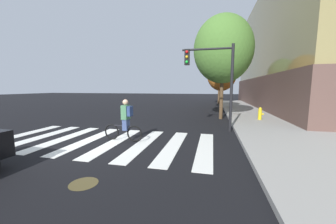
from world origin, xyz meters
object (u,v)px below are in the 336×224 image
at_px(street_tree_mid, 222,74).
at_px(fire_hydrant, 260,114).
at_px(street_tree_far, 219,75).
at_px(traffic_light_near, 214,73).
at_px(manhole_cover, 84,184).
at_px(street_tree_near, 223,50).
at_px(cyclist, 125,120).

bearing_deg(street_tree_mid, fire_hydrant, -73.89).
bearing_deg(street_tree_far, traffic_light_near, -92.58).
bearing_deg(manhole_cover, street_tree_near, 71.46).
bearing_deg(street_tree_far, street_tree_near, -90.93).
relative_size(cyclist, street_tree_near, 0.25).
distance_m(manhole_cover, street_tree_mid, 17.43).
bearing_deg(manhole_cover, traffic_light_near, 65.30).
bearing_deg(cyclist, street_tree_far, 77.81).
distance_m(cyclist, street_tree_mid, 14.14).
distance_m(manhole_cover, cyclist, 3.62).
bearing_deg(cyclist, manhole_cover, -79.90).
distance_m(cyclist, street_tree_far, 20.11).
xyz_separation_m(manhole_cover, fire_hydrant, (5.73, 9.38, 0.53)).
relative_size(traffic_light_near, street_tree_far, 0.74).
height_order(cyclist, street_tree_near, street_tree_near).
height_order(cyclist, fire_hydrant, cyclist).
xyz_separation_m(traffic_light_near, fire_hydrant, (2.90, 3.23, -2.33)).
relative_size(traffic_light_near, fire_hydrant, 5.38).
relative_size(manhole_cover, fire_hydrant, 0.82).
bearing_deg(street_tree_near, manhole_cover, -108.54).
relative_size(cyclist, traffic_light_near, 0.41).
xyz_separation_m(fire_hydrant, street_tree_mid, (-2.11, 7.32, 2.93)).
bearing_deg(cyclist, street_tree_mid, 72.27).
xyz_separation_m(traffic_light_near, street_tree_far, (0.75, 16.75, 0.96)).
xyz_separation_m(cyclist, street_tree_far, (4.20, 19.44, 2.98)).
height_order(manhole_cover, traffic_light_near, traffic_light_near).
distance_m(traffic_light_near, street_tree_mid, 10.59).
bearing_deg(street_tree_mid, street_tree_far, 90.28).
bearing_deg(traffic_light_near, fire_hydrant, 48.09).
distance_m(manhole_cover, street_tree_near, 11.59).
relative_size(cyclist, street_tree_mid, 0.33).
distance_m(fire_hydrant, street_tree_far, 14.08).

